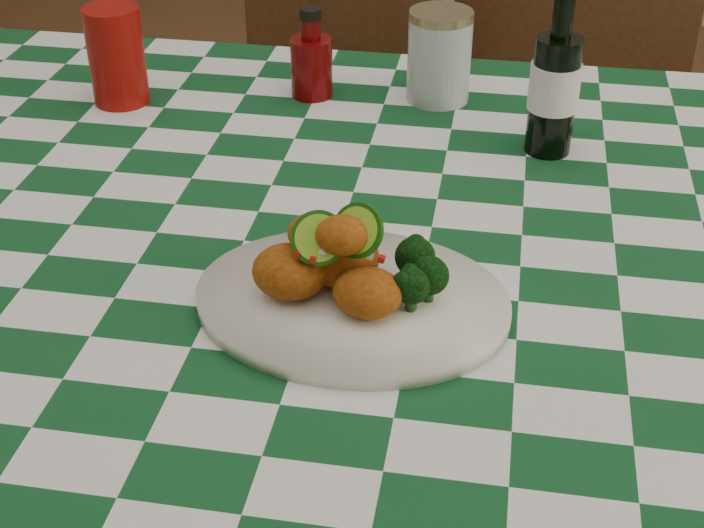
% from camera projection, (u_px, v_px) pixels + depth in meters
% --- Properties ---
extents(dining_table, '(1.66, 1.06, 0.79)m').
position_uv_depth(dining_table, '(345.00, 462.00, 1.36)').
color(dining_table, '#114721').
rests_on(dining_table, ground).
extents(plate, '(0.33, 0.26, 0.02)m').
position_uv_depth(plate, '(352.00, 302.00, 0.99)').
color(plate, white).
rests_on(plate, dining_table).
extents(fried_chicken_pile, '(0.14, 0.10, 0.09)m').
position_uv_depth(fried_chicken_pile, '(344.00, 256.00, 0.96)').
color(fried_chicken_pile, '#AE5310').
rests_on(fried_chicken_pile, plate).
extents(broccoli_side, '(0.07, 0.07, 0.05)m').
position_uv_depth(broccoli_side, '(433.00, 274.00, 0.97)').
color(broccoli_side, black).
rests_on(broccoli_side, plate).
extents(red_tumbler, '(0.10, 0.10, 0.14)m').
position_uv_depth(red_tumbler, '(117.00, 56.00, 1.38)').
color(red_tumbler, maroon).
rests_on(red_tumbler, dining_table).
extents(ketchup_bottle, '(0.06, 0.06, 0.13)m').
position_uv_depth(ketchup_bottle, '(311.00, 53.00, 1.40)').
color(ketchup_bottle, '#5D0405').
rests_on(ketchup_bottle, dining_table).
extents(mason_jar, '(0.11, 0.11, 0.13)m').
position_uv_depth(mason_jar, '(439.00, 56.00, 1.38)').
color(mason_jar, '#B2BCBA').
rests_on(mason_jar, dining_table).
extents(beer_bottle, '(0.08, 0.08, 0.22)m').
position_uv_depth(beer_bottle, '(556.00, 70.00, 1.22)').
color(beer_bottle, black).
rests_on(beer_bottle, dining_table).
extents(wooden_chair_left, '(0.56, 0.57, 0.93)m').
position_uv_depth(wooden_chair_left, '(287.00, 175.00, 1.90)').
color(wooden_chair_left, '#472814').
rests_on(wooden_chair_left, ground).
extents(wooden_chair_right, '(0.56, 0.58, 1.01)m').
position_uv_depth(wooden_chair_right, '(533.00, 173.00, 1.82)').
color(wooden_chair_right, '#472814').
rests_on(wooden_chair_right, ground).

